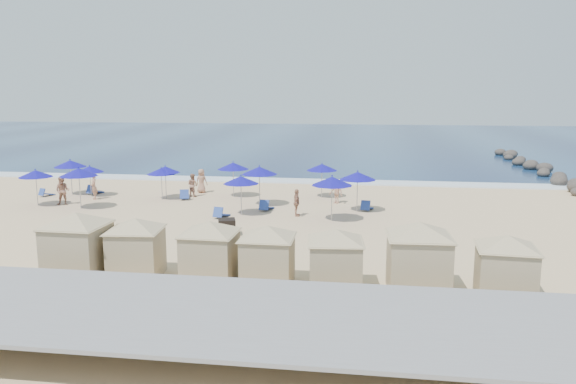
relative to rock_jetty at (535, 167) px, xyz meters
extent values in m
plane|color=beige|center=(-24.01, -24.90, -0.36)|extent=(160.00, 160.00, 0.00)
cube|color=#0D234C|center=(-24.01, 30.10, -0.33)|extent=(160.00, 80.00, 0.06)
cube|color=white|center=(-24.01, -9.40, -0.32)|extent=(160.00, 2.50, 0.08)
cube|color=gray|center=(-24.01, -37.90, 0.19)|extent=(160.00, 2.20, 1.10)
cube|color=gray|center=(-24.01, -40.90, 0.80)|extent=(160.00, 4.00, 0.12)
ellipsoid|color=#2E2927|center=(-0.49, -8.40, 0.00)|extent=(1.32, 1.32, 0.86)
ellipsoid|color=#2E2927|center=(-0.01, -6.90, -0.02)|extent=(1.24, 1.24, 0.81)
ellipsoid|color=#2E2927|center=(0.47, -5.40, -0.04)|extent=(1.16, 1.16, 0.75)
ellipsoid|color=#2E2927|center=(-0.37, -3.90, -0.06)|extent=(1.08, 1.08, 0.70)
ellipsoid|color=#2E2927|center=(0.11, -2.40, -0.09)|extent=(1.00, 1.00, 0.65)
ellipsoid|color=#2E2927|center=(0.59, -0.90, 0.05)|extent=(1.48, 1.48, 0.96)
ellipsoid|color=#2E2927|center=(-0.25, 0.60, 0.02)|extent=(1.40, 1.40, 0.91)
ellipsoid|color=#2E2927|center=(0.23, 2.10, 0.00)|extent=(1.32, 1.32, 0.86)
ellipsoid|color=#2E2927|center=(-0.61, 3.60, -0.02)|extent=(1.24, 1.24, 0.81)
ellipsoid|color=#2E2927|center=(-0.13, 5.10, -0.04)|extent=(1.16, 1.16, 0.75)
ellipsoid|color=#2E2927|center=(0.35, 6.60, -0.06)|extent=(1.08, 1.08, 0.70)
ellipsoid|color=#2E2927|center=(-0.49, 8.10, -0.09)|extent=(1.00, 1.00, 0.65)
ellipsoid|color=#2E2927|center=(-0.01, 9.60, 0.05)|extent=(1.48, 1.48, 0.96)
ellipsoid|color=#2E2927|center=(0.47, 11.10, 0.02)|extent=(1.40, 1.40, 0.91)
ellipsoid|color=#2E2927|center=(-0.37, 12.60, 0.00)|extent=(1.32, 1.32, 0.86)
cube|color=black|center=(-22.58, -27.22, 0.07)|extent=(1.07, 1.07, 0.86)
cube|color=tan|center=(-26.80, -34.51, 0.70)|extent=(2.17, 2.17, 2.13)
cube|color=tan|center=(-26.80, -34.51, 1.77)|extent=(2.28, 2.28, 0.09)
pyramid|color=tan|center=(-26.80, -34.51, 2.30)|extent=(4.67, 4.67, 0.53)
cube|color=tan|center=(-24.53, -34.11, 0.60)|extent=(2.12, 2.12, 1.93)
cube|color=tan|center=(-24.53, -34.11, 1.56)|extent=(2.22, 2.22, 0.08)
pyramid|color=tan|center=(-24.53, -34.11, 2.05)|extent=(4.20, 4.20, 0.48)
cube|color=tan|center=(-21.44, -34.25, 0.61)|extent=(1.98, 1.98, 1.94)
cube|color=tan|center=(-21.44, -34.25, 1.58)|extent=(2.08, 2.08, 0.08)
pyramid|color=tan|center=(-21.44, -34.25, 2.07)|extent=(4.26, 4.26, 0.49)
cube|color=tan|center=(-19.15, -34.32, 0.58)|extent=(1.89, 1.89, 1.88)
cube|color=tan|center=(-19.15, -34.32, 1.52)|extent=(1.98, 1.98, 0.08)
pyramid|color=tan|center=(-19.15, -34.32, 1.99)|extent=(4.12, 4.12, 0.47)
cube|color=tan|center=(-16.55, -34.55, 0.58)|extent=(2.07, 2.07, 1.89)
cube|color=tan|center=(-16.55, -34.55, 1.53)|extent=(2.17, 2.17, 0.08)
pyramid|color=tan|center=(-16.55, -34.55, 2.00)|extent=(4.12, 4.12, 0.47)
cube|color=tan|center=(-13.51, -34.35, 0.71)|extent=(2.26, 2.26, 2.15)
cube|color=tan|center=(-13.51, -34.35, 1.79)|extent=(2.38, 2.38, 0.09)
pyramid|color=tan|center=(-13.51, -34.35, 2.33)|extent=(4.71, 4.71, 0.54)
cube|color=tan|center=(-10.51, -34.68, 0.60)|extent=(2.04, 2.04, 1.92)
cube|color=tan|center=(-10.51, -34.68, 1.55)|extent=(2.14, 2.14, 0.08)
pyramid|color=tan|center=(-10.51, -34.68, 2.03)|extent=(4.19, 4.19, 0.48)
cylinder|color=#A5A8AD|center=(-36.50, -17.57, 0.67)|extent=(0.05, 0.05, 2.06)
cone|color=#110D93|center=(-36.50, -17.57, 1.89)|extent=(2.27, 2.27, 0.49)
sphere|color=#110D93|center=(-36.50, -17.57, 2.18)|extent=(0.09, 0.09, 0.09)
cylinder|color=#A5A8AD|center=(-36.63, -21.63, 0.61)|extent=(0.05, 0.05, 1.94)
cone|color=#110D93|center=(-36.63, -21.63, 1.75)|extent=(2.14, 2.14, 0.46)
sphere|color=#110D93|center=(-36.63, -21.63, 2.03)|extent=(0.08, 0.08, 0.08)
cylinder|color=#A5A8AD|center=(-34.83, -17.98, 0.53)|extent=(0.05, 0.05, 1.78)
cone|color=#110D93|center=(-34.83, -17.98, 1.58)|extent=(1.96, 1.96, 0.42)
sphere|color=#110D93|center=(-34.83, -17.98, 1.84)|extent=(0.07, 0.07, 0.07)
cylinder|color=#A5A8AD|center=(-33.43, -22.03, 0.71)|extent=(0.06, 0.06, 2.14)
cone|color=#110D93|center=(-33.43, -22.03, 1.98)|extent=(2.37, 2.37, 0.51)
sphere|color=#110D93|center=(-33.43, -22.03, 2.29)|extent=(0.09, 0.09, 0.09)
cylinder|color=#A5A8AD|center=(-29.43, -18.33, 0.53)|extent=(0.05, 0.05, 1.79)
cone|color=#110D93|center=(-29.43, -18.33, 1.59)|extent=(1.98, 1.98, 0.42)
sphere|color=#110D93|center=(-29.43, -18.33, 1.85)|extent=(0.08, 0.08, 0.08)
cylinder|color=#A5A8AD|center=(-29.28, -17.96, 0.57)|extent=(0.05, 0.05, 1.85)
cone|color=#110D93|center=(-29.28, -17.96, 1.66)|extent=(2.05, 2.05, 0.44)
sphere|color=#110D93|center=(-29.28, -17.96, 1.93)|extent=(0.08, 0.08, 0.08)
cylinder|color=#A5A8AD|center=(-22.92, -22.39, 0.62)|extent=(0.05, 0.05, 1.96)
cone|color=#110D93|center=(-22.92, -22.39, 1.78)|extent=(2.16, 2.16, 0.46)
sphere|color=#110D93|center=(-22.92, -22.39, 2.06)|extent=(0.08, 0.08, 0.08)
cylinder|color=#A5A8AD|center=(-24.78, -16.71, 0.64)|extent=(0.05, 0.05, 2.01)
cone|color=#110D93|center=(-24.78, -16.71, 1.83)|extent=(2.22, 2.22, 0.48)
sphere|color=#110D93|center=(-24.78, -16.71, 2.12)|extent=(0.08, 0.08, 0.08)
cylinder|color=#A5A8AD|center=(-22.38, -19.44, 0.69)|extent=(0.06, 0.06, 2.10)
cone|color=#110D93|center=(-22.38, -19.44, 1.94)|extent=(2.33, 2.33, 0.50)
sphere|color=#110D93|center=(-22.38, -19.44, 2.24)|extent=(0.09, 0.09, 0.09)
cylinder|color=#A5A8AD|center=(-18.61, -16.08, 0.62)|extent=(0.05, 0.05, 1.96)
cone|color=#110D93|center=(-18.61, -16.08, 1.77)|extent=(2.16, 2.16, 0.46)
sphere|color=#110D93|center=(-18.61, -16.08, 2.06)|extent=(0.08, 0.08, 0.08)
cylinder|color=#A5A8AD|center=(-16.05, -20.46, 0.66)|extent=(0.05, 0.05, 2.05)
cone|color=#110D93|center=(-16.05, -20.46, 1.88)|extent=(2.27, 2.27, 0.49)
sphere|color=#110D93|center=(-16.05, -20.46, 2.18)|extent=(0.09, 0.09, 0.09)
cylinder|color=#A5A8AD|center=(-17.44, -23.21, 0.70)|extent=(0.06, 0.06, 2.13)
cone|color=#110D93|center=(-17.44, -23.21, 1.96)|extent=(2.35, 2.35, 0.50)
sphere|color=#110D93|center=(-17.44, -23.21, 2.27)|extent=(0.09, 0.09, 0.09)
cube|color=#294498|center=(-38.00, -18.29, -0.22)|extent=(0.80, 1.15, 0.29)
cube|color=#294498|center=(-38.14, -18.71, -0.01)|extent=(0.56, 0.43, 0.51)
cube|color=#294498|center=(-34.98, -17.03, -0.19)|extent=(0.80, 1.35, 0.35)
cube|color=#294498|center=(-35.06, -17.56, 0.07)|extent=(0.65, 0.44, 0.62)
cube|color=#294498|center=(-27.95, -17.96, -0.19)|extent=(0.95, 1.40, 0.35)
cube|color=#294498|center=(-27.79, -18.48, 0.07)|extent=(0.68, 0.51, 0.62)
cube|color=#294498|center=(-23.92, -23.16, -0.20)|extent=(0.80, 1.31, 0.34)
cube|color=#294498|center=(-24.02, -23.67, 0.05)|extent=(0.63, 0.44, 0.59)
cube|color=#294498|center=(-21.66, -20.78, -0.19)|extent=(0.79, 1.36, 0.36)
cube|color=#294498|center=(-21.73, -21.32, 0.07)|extent=(0.65, 0.44, 0.63)
cube|color=#294498|center=(-15.43, -19.93, -0.20)|extent=(0.82, 1.32, 0.34)
cube|color=#294498|center=(-15.53, -20.43, 0.05)|extent=(0.63, 0.45, 0.59)
imported|color=tan|center=(-34.04, -19.04, 0.54)|extent=(0.74, 0.78, 1.80)
imported|color=tan|center=(-27.67, -16.98, 0.45)|extent=(0.99, 0.91, 1.63)
imported|color=tan|center=(-19.59, -22.23, 0.45)|extent=(0.49, 0.99, 1.63)
imported|color=tan|center=(-17.49, -18.01, 0.47)|extent=(1.23, 1.13, 1.66)
imported|color=tan|center=(-27.48, -15.49, 0.52)|extent=(0.94, 0.69, 1.76)
imported|color=tan|center=(-35.14, -21.12, 0.58)|extent=(1.03, 0.87, 1.88)
camera|label=1|loc=(-15.42, -54.66, 7.02)|focal=35.00mm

